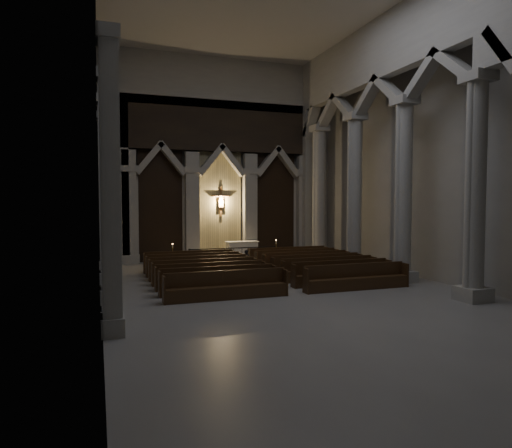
# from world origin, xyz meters

# --- Properties ---
(room) EXTENTS (24.00, 24.10, 12.00)m
(room) POSITION_xyz_m (0.00, 0.00, 7.60)
(room) COLOR gray
(room) RESTS_ON ground
(sanctuary_wall) EXTENTS (14.00, 0.77, 12.00)m
(sanctuary_wall) POSITION_xyz_m (0.00, 11.54, 6.62)
(sanctuary_wall) COLOR #A2A097
(sanctuary_wall) RESTS_ON ground
(right_arcade) EXTENTS (1.00, 24.00, 12.00)m
(right_arcade) POSITION_xyz_m (5.50, 1.33, 7.83)
(right_arcade) COLOR #A2A097
(right_arcade) RESTS_ON ground
(left_pilasters) EXTENTS (0.60, 13.00, 8.03)m
(left_pilasters) POSITION_xyz_m (-6.75, 3.50, 3.91)
(left_pilasters) COLOR #A2A097
(left_pilasters) RESTS_ON ground
(sanctuary_step) EXTENTS (8.50, 2.60, 0.15)m
(sanctuary_step) POSITION_xyz_m (0.00, 10.60, 0.07)
(sanctuary_step) COLOR #A2A097
(sanctuary_step) RESTS_ON ground
(altar) EXTENTS (1.95, 0.78, 0.99)m
(altar) POSITION_xyz_m (1.01, 10.66, 0.65)
(altar) COLOR beige
(altar) RESTS_ON sanctuary_step
(altar_rail) EXTENTS (5.01, 0.09, 0.98)m
(altar_rail) POSITION_xyz_m (0.00, 9.00, 0.65)
(altar_rail) COLOR black
(altar_rail) RESTS_ON ground
(candle_stand_left) EXTENTS (0.22, 0.22, 1.28)m
(candle_stand_left) POSITION_xyz_m (-3.36, 9.02, 0.35)
(candle_stand_left) COLOR olive
(candle_stand_left) RESTS_ON ground
(candle_stand_right) EXTENTS (0.22, 0.22, 1.32)m
(candle_stand_right) POSITION_xyz_m (2.57, 9.07, 0.36)
(candle_stand_right) COLOR olive
(candle_stand_right) RESTS_ON ground
(pews) EXTENTS (10.00, 7.45, 1.02)m
(pews) POSITION_xyz_m (-0.00, 4.13, 0.33)
(pews) COLOR black
(pews) RESTS_ON ground
(worshipper) EXTENTS (0.45, 0.35, 1.08)m
(worshipper) POSITION_xyz_m (-0.02, 6.55, 0.54)
(worshipper) COLOR black
(worshipper) RESTS_ON ground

